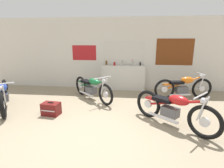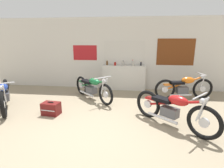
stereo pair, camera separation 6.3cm
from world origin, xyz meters
name	(u,v)px [view 1 (the left image)]	position (x,y,z in m)	size (l,w,h in m)	color
ground_plane	(90,136)	(0.00, 0.00, 0.00)	(24.00, 24.00, 0.00)	gray
wall_back	(111,54)	(0.03, 3.79, 1.40)	(10.00, 0.07, 2.80)	silver
sill_counter	(123,78)	(0.53, 3.61, 0.49)	(1.70, 0.28, 0.98)	silver
bottle_leftmost	(106,63)	(-0.14, 3.65, 1.07)	(0.07, 0.07, 0.21)	#5B3814
bottle_left_center	(114,64)	(0.19, 3.57, 1.05)	(0.08, 0.08, 0.16)	maroon
bottle_center	(123,63)	(0.51, 3.59, 1.06)	(0.09, 0.09, 0.19)	#B7B2A8
bottle_right_center	(132,63)	(0.87, 3.57, 1.08)	(0.08, 0.08, 0.23)	#B7B2A8
bottle_rightmost	(140,64)	(1.19, 3.66, 1.05)	(0.06, 0.06, 0.17)	black
motorcycle_green	(92,87)	(-0.44, 2.30, 0.42)	(1.59, 1.50, 0.86)	black
motorcycle_red	(173,109)	(1.81, 0.64, 0.43)	(1.62, 1.46, 0.90)	black
motorcycle_blue	(4,94)	(-2.82, 1.25, 0.43)	(1.37, 1.90, 0.89)	black
motorcycle_orange	(184,87)	(2.61, 2.66, 0.42)	(1.98, 0.68, 0.89)	black
hard_case_darkred	(51,109)	(-1.27, 0.95, 0.17)	(0.49, 0.36, 0.36)	maroon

